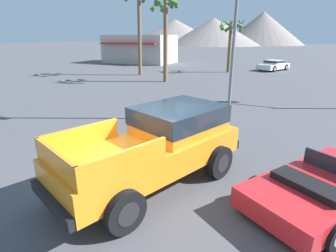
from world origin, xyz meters
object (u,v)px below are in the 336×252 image
Objects in this scene: orange_pickup_truck at (161,141)px; palm_tree_leaning at (165,15)px; parked_car_white at (273,65)px; street_lamp_post at (237,2)px; palm_tree_tall at (231,31)px; palm_tree_short at (138,9)px; red_convertible_car at (322,188)px.

orange_pickup_truck is 0.79× the size of palm_tree_leaning.
street_lamp_post is at bearing 114.68° from parked_car_white.
palm_tree_tall is 0.68× the size of palm_tree_short.
palm_tree_leaning is at bearing 130.95° from street_lamp_post.
street_lamp_post is at bearing 107.46° from orange_pickup_truck.
palm_tree_tall reaches higher than red_convertible_car.
street_lamp_post is 16.19m from palm_tree_short.
palm_tree_leaning is (-10.87, 14.22, 4.91)m from red_convertible_car.
red_convertible_car is at bearing -52.60° from palm_tree_leaning.
parked_car_white is 16.45m from palm_tree_short.
palm_tree_short is at bearing 163.81° from red_convertible_car.
orange_pickup_truck is 0.66× the size of street_lamp_post.
orange_pickup_truck reaches higher than parked_car_white.
palm_tree_leaning is at bearing 84.07° from parked_car_white.
street_lamp_post is 11.33m from palm_tree_leaning.
palm_tree_leaning reaches higher than orange_pickup_truck.
orange_pickup_truck is 24.08m from palm_tree_tall.
palm_tree_leaning is (-7.77, -12.65, 4.72)m from parked_car_white.
orange_pickup_truck is at bearing -81.42° from palm_tree_tall.
street_lamp_post reaches higher than red_convertible_car.
palm_tree_tall is (-7.40, 23.03, 3.84)m from red_convertible_car.
red_convertible_car is at bearing -58.66° from street_lamp_post.
red_convertible_car is at bearing 29.66° from orange_pickup_truck.
palm_tree_tall is 0.79× the size of palm_tree_leaning.
red_convertible_car is at bearing -72.18° from palm_tree_tall.
red_convertible_car is 0.96× the size of parked_car_white.
palm_tree_leaning is at bearing 136.43° from orange_pickup_truck.
orange_pickup_truck is 1.27× the size of red_convertible_car.
red_convertible_car is 24.49m from palm_tree_tall.
red_convertible_car is at bearing -48.51° from palm_tree_short.
palm_tree_short is 5.02m from palm_tree_leaning.
red_convertible_car is 23.36m from palm_tree_short.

